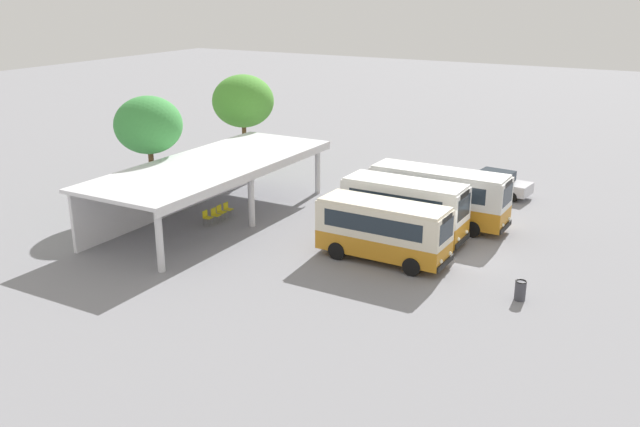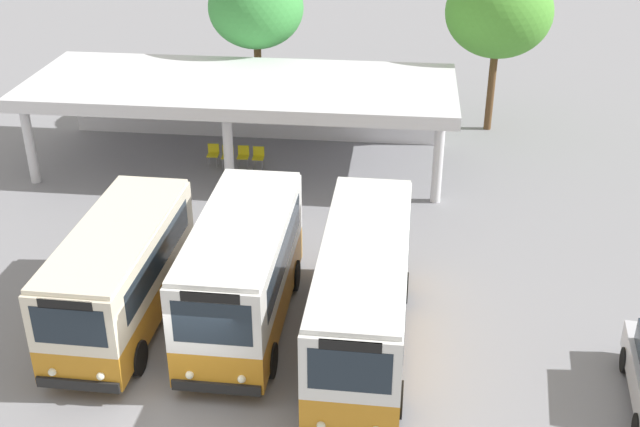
{
  "view_description": "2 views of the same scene",
  "coord_description": "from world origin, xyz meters",
  "px_view_note": "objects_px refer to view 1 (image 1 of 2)",
  "views": [
    {
      "loc": [
        -31.41,
        -9.68,
        12.92
      ],
      "look_at": [
        -1.67,
        7.18,
        1.57
      ],
      "focal_mm": 38.49,
      "sensor_mm": 36.0,
      "label": 1
    },
    {
      "loc": [
        4.83,
        -14.16,
        12.72
      ],
      "look_at": [
        2.61,
        5.68,
        2.42
      ],
      "focal_mm": 44.57,
      "sensor_mm": 36.0,
      "label": 2
    }
  ],
  "objects_px": {
    "waiting_chair_end_by_column": "(207,216)",
    "waiting_chair_fourth_seat": "(227,208)",
    "city_bus_nearest_orange": "(383,229)",
    "city_bus_second_in_row": "(404,208)",
    "city_bus_middle_cream": "(439,195)",
    "litter_bin_apron": "(520,290)",
    "waiting_chair_middle_seat": "(221,211)",
    "waiting_chair_second_from_end": "(215,214)",
    "parked_car_flank": "(498,183)"
  },
  "relations": [
    {
      "from": "waiting_chair_end_by_column",
      "to": "waiting_chair_fourth_seat",
      "type": "distance_m",
      "value": 1.82
    },
    {
      "from": "city_bus_nearest_orange",
      "to": "city_bus_second_in_row",
      "type": "height_order",
      "value": "city_bus_second_in_row"
    },
    {
      "from": "city_bus_nearest_orange",
      "to": "city_bus_middle_cream",
      "type": "bearing_deg",
      "value": -3.94
    },
    {
      "from": "city_bus_middle_cream",
      "to": "litter_bin_apron",
      "type": "relative_size",
      "value": 8.79
    },
    {
      "from": "city_bus_second_in_row",
      "to": "waiting_chair_end_by_column",
      "type": "xyz_separation_m",
      "value": [
        -3.36,
        10.61,
        -1.27
      ]
    },
    {
      "from": "waiting_chair_end_by_column",
      "to": "litter_bin_apron",
      "type": "height_order",
      "value": "litter_bin_apron"
    },
    {
      "from": "city_bus_nearest_orange",
      "to": "waiting_chair_middle_seat",
      "type": "xyz_separation_m",
      "value": [
        1.1,
        10.83,
        -1.14
      ]
    },
    {
      "from": "waiting_chair_second_from_end",
      "to": "waiting_chair_fourth_seat",
      "type": "bearing_deg",
      "value": 1.52
    },
    {
      "from": "city_bus_nearest_orange",
      "to": "parked_car_flank",
      "type": "distance_m",
      "value": 13.97
    },
    {
      "from": "waiting_chair_second_from_end",
      "to": "waiting_chair_fourth_seat",
      "type": "distance_m",
      "value": 1.21
    },
    {
      "from": "waiting_chair_end_by_column",
      "to": "waiting_chair_second_from_end",
      "type": "relative_size",
      "value": 1.0
    },
    {
      "from": "waiting_chair_middle_seat",
      "to": "waiting_chair_fourth_seat",
      "type": "distance_m",
      "value": 0.61
    },
    {
      "from": "city_bus_middle_cream",
      "to": "waiting_chair_fourth_seat",
      "type": "bearing_deg",
      "value": 113.02
    },
    {
      "from": "city_bus_nearest_orange",
      "to": "waiting_chair_end_by_column",
      "type": "xyz_separation_m",
      "value": [
        -0.11,
        10.89,
        -1.14
      ]
    },
    {
      "from": "waiting_chair_middle_seat",
      "to": "city_bus_middle_cream",
      "type": "bearing_deg",
      "value": -64.48
    },
    {
      "from": "city_bus_middle_cream",
      "to": "waiting_chair_middle_seat",
      "type": "relative_size",
      "value": 9.2
    },
    {
      "from": "waiting_chair_end_by_column",
      "to": "city_bus_nearest_orange",
      "type": "bearing_deg",
      "value": -89.4
    },
    {
      "from": "city_bus_second_in_row",
      "to": "parked_car_flank",
      "type": "distance_m",
      "value": 10.83
    },
    {
      "from": "waiting_chair_end_by_column",
      "to": "waiting_chair_middle_seat",
      "type": "xyz_separation_m",
      "value": [
        1.21,
        -0.05,
        0.0
      ]
    },
    {
      "from": "waiting_chair_middle_seat",
      "to": "litter_bin_apron",
      "type": "relative_size",
      "value": 0.96
    },
    {
      "from": "city_bus_nearest_orange",
      "to": "waiting_chair_end_by_column",
      "type": "relative_size",
      "value": 7.7
    },
    {
      "from": "city_bus_nearest_orange",
      "to": "city_bus_second_in_row",
      "type": "xyz_separation_m",
      "value": [
        3.24,
        0.27,
        0.13
      ]
    },
    {
      "from": "city_bus_middle_cream",
      "to": "waiting_chair_second_from_end",
      "type": "xyz_separation_m",
      "value": [
        -5.99,
        11.22,
        -1.25
      ]
    },
    {
      "from": "city_bus_nearest_orange",
      "to": "waiting_chair_fourth_seat",
      "type": "distance_m",
      "value": 11.0
    },
    {
      "from": "waiting_chair_second_from_end",
      "to": "litter_bin_apron",
      "type": "xyz_separation_m",
      "value": [
        -1.67,
        -17.83,
        -0.07
      ]
    },
    {
      "from": "city_bus_second_in_row",
      "to": "waiting_chair_fourth_seat",
      "type": "height_order",
      "value": "city_bus_second_in_row"
    },
    {
      "from": "waiting_chair_second_from_end",
      "to": "city_bus_nearest_orange",
      "type": "bearing_deg",
      "value": -92.62
    },
    {
      "from": "city_bus_second_in_row",
      "to": "parked_car_flank",
      "type": "relative_size",
      "value": 1.59
    },
    {
      "from": "city_bus_second_in_row",
      "to": "waiting_chair_second_from_end",
      "type": "bearing_deg",
      "value": 104.68
    },
    {
      "from": "parked_car_flank",
      "to": "city_bus_second_in_row",
      "type": "bearing_deg",
      "value": 168.64
    },
    {
      "from": "city_bus_second_in_row",
      "to": "litter_bin_apron",
      "type": "distance_m",
      "value": 8.66
    },
    {
      "from": "city_bus_nearest_orange",
      "to": "waiting_chair_middle_seat",
      "type": "distance_m",
      "value": 10.95
    },
    {
      "from": "waiting_chair_end_by_column",
      "to": "waiting_chair_fourth_seat",
      "type": "relative_size",
      "value": 1.0
    },
    {
      "from": "parked_car_flank",
      "to": "waiting_chair_end_by_column",
      "type": "height_order",
      "value": "parked_car_flank"
    },
    {
      "from": "city_bus_middle_cream",
      "to": "parked_car_flank",
      "type": "xyz_separation_m",
      "value": [
        7.34,
        -1.41,
        -0.95
      ]
    },
    {
      "from": "waiting_chair_end_by_column",
      "to": "waiting_chair_fourth_seat",
      "type": "height_order",
      "value": "same"
    },
    {
      "from": "waiting_chair_end_by_column",
      "to": "waiting_chair_middle_seat",
      "type": "height_order",
      "value": "same"
    },
    {
      "from": "city_bus_second_in_row",
      "to": "waiting_chair_middle_seat",
      "type": "height_order",
      "value": "city_bus_second_in_row"
    },
    {
      "from": "city_bus_middle_cream",
      "to": "waiting_chair_second_from_end",
      "type": "bearing_deg",
      "value": 118.11
    },
    {
      "from": "city_bus_second_in_row",
      "to": "city_bus_middle_cream",
      "type": "bearing_deg",
      "value": -12.47
    },
    {
      "from": "city_bus_middle_cream",
      "to": "litter_bin_apron",
      "type": "distance_m",
      "value": 10.21
    },
    {
      "from": "parked_car_flank",
      "to": "litter_bin_apron",
      "type": "distance_m",
      "value": 15.88
    },
    {
      "from": "waiting_chair_end_by_column",
      "to": "waiting_chair_fourth_seat",
      "type": "bearing_deg",
      "value": -2.62
    },
    {
      "from": "waiting_chair_fourth_seat",
      "to": "litter_bin_apron",
      "type": "xyz_separation_m",
      "value": [
        -2.89,
        -17.86,
        -0.07
      ]
    },
    {
      "from": "parked_car_flank",
      "to": "waiting_chair_end_by_column",
      "type": "relative_size",
      "value": 4.86
    },
    {
      "from": "parked_car_flank",
      "to": "waiting_chair_middle_seat",
      "type": "xyz_separation_m",
      "value": [
        -12.72,
        12.69,
        -0.3
      ]
    },
    {
      "from": "waiting_chair_end_by_column",
      "to": "waiting_chair_second_from_end",
      "type": "bearing_deg",
      "value": -10.78
    },
    {
      "from": "city_bus_middle_cream",
      "to": "parked_car_flank",
      "type": "height_order",
      "value": "city_bus_middle_cream"
    },
    {
      "from": "parked_car_flank",
      "to": "waiting_chair_fourth_seat",
      "type": "xyz_separation_m",
      "value": [
        -12.12,
        12.66,
        -0.3
      ]
    },
    {
      "from": "waiting_chair_middle_seat",
      "to": "waiting_chair_fourth_seat",
      "type": "xyz_separation_m",
      "value": [
        0.61,
        -0.03,
        0.0
      ]
    }
  ]
}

